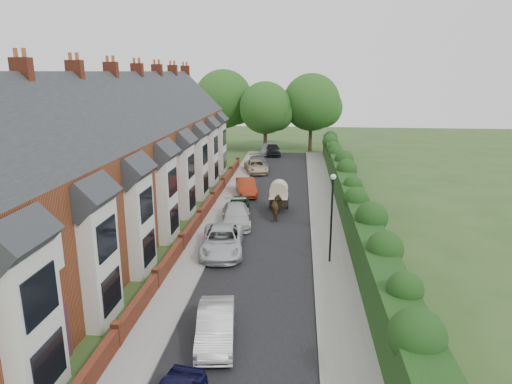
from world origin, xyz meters
TOP-DOWN VIEW (x-y plane):
  - ground at (0.00, 0.00)m, footprint 140.00×140.00m
  - road at (-0.50, 11.00)m, footprint 6.00×58.00m
  - pavement_hedge_side at (3.60, 11.00)m, footprint 2.20×58.00m
  - pavement_house_side at (-4.35, 11.00)m, footprint 1.70×58.00m
  - kerb_hedge_side at (2.55, 11.00)m, footprint 0.18×58.00m
  - kerb_house_side at (-3.55, 11.00)m, footprint 0.18×58.00m
  - hedge at (5.40, 11.00)m, footprint 2.10×58.00m
  - terrace_row at (-10.87, 9.98)m, footprint 9.05×40.50m
  - garden_wall_row at (-5.35, 10.00)m, footprint 0.35×40.35m
  - lamppost at (3.40, 4.00)m, footprint 0.32×0.32m
  - tree_far_left at (-2.65, 40.08)m, footprint 7.14×6.80m
  - tree_far_right at (3.39, 42.08)m, footprint 7.98×7.60m
  - tree_far_back at (-8.59, 43.08)m, footprint 8.40×8.00m
  - car_silver_a at (-1.60, -4.20)m, footprint 1.95×4.25m
  - car_silver_b at (-2.90, 5.00)m, footprint 2.98×5.50m
  - car_white at (-2.78, 10.13)m, footprint 2.70×5.07m
  - car_green at (-3.00, 12.60)m, footprint 1.60×3.82m
  - car_red at (-3.00, 18.20)m, footprint 2.45×4.55m
  - car_beige at (-3.00, 27.40)m, footprint 3.18×5.02m
  - car_grey at (-2.92, 29.40)m, footprint 2.93×5.01m
  - car_black at (-1.85, 37.96)m, footprint 2.39×4.73m
  - horse at (0.05, 11.70)m, footprint 1.20×2.08m
  - horse_cart at (0.05, 13.82)m, footprint 1.48×3.28m
  - car_extra_far at (-2.47, 38.87)m, footprint 2.16×4.81m

SIDE VIEW (x-z plane):
  - ground at x=0.00m, z-range 0.00..0.00m
  - road at x=-0.50m, z-range 0.00..0.02m
  - pavement_hedge_side at x=3.60m, z-range 0.00..0.12m
  - pavement_house_side at x=-4.35m, z-range 0.00..0.12m
  - kerb_hedge_side at x=2.55m, z-range 0.00..0.13m
  - kerb_house_side at x=-3.55m, z-range 0.00..0.13m
  - garden_wall_row at x=-5.35m, z-range -0.09..1.01m
  - car_beige at x=-3.00m, z-range 0.00..1.29m
  - car_green at x=-3.00m, z-range 0.00..1.29m
  - car_silver_a at x=-1.60m, z-range 0.00..1.35m
  - car_grey at x=-2.92m, z-range 0.00..1.36m
  - car_extra_far at x=-2.47m, z-range 0.00..1.37m
  - car_white at x=-2.78m, z-range 0.00..1.40m
  - car_red at x=-3.00m, z-range 0.00..1.42m
  - car_silver_b at x=-2.90m, z-range 0.00..1.46m
  - car_black at x=-1.85m, z-range 0.00..1.55m
  - horse at x=0.05m, z-range 0.00..1.66m
  - horse_cart at x=0.05m, z-range 0.17..2.53m
  - hedge at x=5.40m, z-range 0.18..3.03m
  - lamppost at x=3.40m, z-range 0.72..5.88m
  - terrace_row at x=-10.87m, z-range -1.28..10.22m
  - tree_far_left at x=-2.65m, z-range 1.07..10.36m
  - tree_far_right at x=3.39m, z-range 1.16..11.47m
  - tree_far_back at x=-8.59m, z-range 1.21..12.03m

